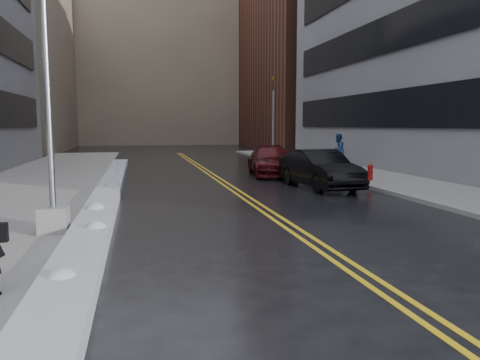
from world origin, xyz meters
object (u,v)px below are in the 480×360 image
traffic_signal (273,115)px  car_maroon (271,161)px  lamppost (49,130)px  pedestrian_east (338,150)px  fire_hydrant (370,171)px  car_black (319,169)px

traffic_signal → car_maroon: size_ratio=1.13×
lamppost → pedestrian_east: 20.75m
lamppost → fire_hydrant: (12.30, 8.00, -1.98)m
fire_hydrant → car_maroon: (-3.44, 4.31, 0.22)m
lamppost → traffic_signal: bearing=61.8°
lamppost → car_black: (9.38, 6.89, -1.72)m
fire_hydrant → car_black: car_black is taller
traffic_signal → car_maroon: bearing=-106.9°
pedestrian_east → car_black: pedestrian_east is taller
lamppost → car_maroon: bearing=54.3°
lamppost → car_maroon: size_ratio=1.43×
car_black → traffic_signal: bearing=75.6°
car_maroon → pedestrian_east: bearing=38.0°
traffic_signal → pedestrian_east: 7.43m
pedestrian_east → lamppost: bearing=7.1°
lamppost → car_maroon: 15.27m
lamppost → car_black: bearing=36.3°
traffic_signal → pedestrian_east: bearing=-72.1°
lamppost → car_black: lamppost is taller
pedestrian_east → fire_hydrant: bearing=36.6°
lamppost → fire_hydrant: size_ratio=10.45×
car_maroon → lamppost: bearing=-117.8°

